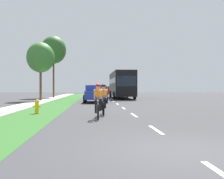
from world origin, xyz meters
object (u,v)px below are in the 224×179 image
sedan_red (111,91)px  suv_dark_green (108,90)px  pickup_blue (95,94)px  cyclist_lead (98,101)px  bus_black (121,84)px  fire_hydrant_yellow (37,107)px  street_tree_far (54,50)px  street_tree_near (41,58)px  cyclist_trailing (103,99)px

sedan_red → suv_dark_green: size_ratio=0.91×
pickup_blue → sedan_red: 29.44m
cyclist_lead → sedan_red: cyclist_lead is taller
sedan_red → bus_black: bearing=-89.8°
fire_hydrant_yellow → pickup_blue: bearing=73.6°
street_tree_far → sedan_red: bearing=61.0°
pickup_blue → street_tree_near: size_ratio=0.81×
cyclist_trailing → cyclist_lead: bearing=-100.7°
sedan_red → street_tree_near: 27.70m
fire_hydrant_yellow → sedan_red: size_ratio=0.18×
bus_black → sedan_red: 19.07m
pickup_blue → street_tree_far: size_ratio=0.58×
fire_hydrant_yellow → street_tree_far: size_ratio=0.09×
cyclist_trailing → suv_dark_green: 51.21m
cyclist_lead → pickup_blue: pickup_blue is taller
pickup_blue → sedan_red: size_ratio=1.19×
suv_dark_green → sedan_red: bearing=-89.1°
bus_black → suv_dark_green: bus_black is taller
street_tree_near → bus_black: bearing=35.5°
fire_hydrant_yellow → suv_dark_green: 50.72m
pickup_blue → suv_dark_green: suv_dark_green is taller
fire_hydrant_yellow → bus_black: (6.80, 21.15, 1.61)m
sedan_red → fire_hydrant_yellow: bearing=-99.5°
cyclist_lead → cyclist_trailing: bearing=79.3°
cyclist_trailing → street_tree_far: (-6.15, 24.17, 5.95)m
sedan_red → suv_dark_green: (-0.15, 10.10, 0.18)m
pickup_blue → sedan_red: bearing=83.1°
fire_hydrant_yellow → suv_dark_green: size_ratio=0.16×
sedan_red → pickup_blue: bearing=-96.9°
bus_black → cyclist_lead: bearing=-98.6°
cyclist_trailing → bus_black: bearing=81.6°
suv_dark_green → street_tree_near: (-9.23, -35.87, 3.71)m
fire_hydrant_yellow → pickup_blue: 11.43m
bus_black → pickup_blue: bearing=-109.4°
cyclist_lead → street_tree_near: size_ratio=0.27×
suv_dark_green → street_tree_near: 37.23m
bus_black → street_tree_far: street_tree_far is taller
pickup_blue → cyclist_lead: bearing=-89.9°
suv_dark_green → street_tree_far: size_ratio=0.54×
fire_hydrant_yellow → bus_black: bus_black is taller
suv_dark_green → bus_black: bearing=-89.6°
sedan_red → suv_dark_green: 10.10m
cyclist_lead → cyclist_trailing: same height
fire_hydrant_yellow → suv_dark_green: bearing=82.5°
fire_hydrant_yellow → cyclist_trailing: size_ratio=0.44×
pickup_blue → suv_dark_green: bearing=85.1°
fire_hydrant_yellow → street_tree_far: bearing=96.4°
fire_hydrant_yellow → street_tree_near: bearing=100.4°
fire_hydrant_yellow → sedan_red: sedan_red is taller
street_tree_far → suv_dark_green: bearing=71.2°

